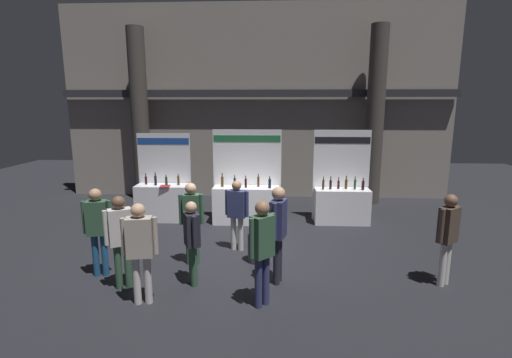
# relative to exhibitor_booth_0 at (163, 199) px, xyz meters

# --- Properties ---
(ground_plane) EXTENTS (26.72, 26.72, 0.00)m
(ground_plane) POSITION_rel_exhibitor_booth_0_xyz_m (2.51, -2.20, -0.62)
(ground_plane) COLOR black
(hall_colonnade) EXTENTS (13.36, 1.18, 6.57)m
(hall_colonnade) POSITION_rel_exhibitor_booth_0_xyz_m (2.51, 2.93, 2.61)
(hall_colonnade) COLOR gray
(hall_colonnade) RESTS_ON ground_plane
(exhibitor_booth_0) EXTENTS (1.52, 0.72, 2.45)m
(exhibitor_booth_0) POSITION_rel_exhibitor_booth_0_xyz_m (0.00, 0.00, 0.00)
(exhibitor_booth_0) COLOR white
(exhibitor_booth_0) RESTS_ON ground_plane
(exhibitor_booth_1) EXTENTS (1.91, 0.66, 2.57)m
(exhibitor_booth_1) POSITION_rel_exhibitor_booth_0_xyz_m (2.39, -0.12, 0.01)
(exhibitor_booth_1) COLOR white
(exhibitor_booth_1) RESTS_ON ground_plane
(exhibitor_booth_2) EXTENTS (1.57, 0.66, 2.56)m
(exhibitor_booth_2) POSITION_rel_exhibitor_booth_0_xyz_m (5.04, 0.02, -0.01)
(exhibitor_booth_2) COLOR white
(exhibitor_booth_2) RESTS_ON ground_plane
(trash_bin) EXTENTS (0.36, 0.36, 0.63)m
(trash_bin) POSITION_rel_exhibitor_booth_0_xyz_m (2.81, -2.79, -0.31)
(trash_bin) COLOR #38383D
(trash_bin) RESTS_ON ground_plane
(visitor_0) EXTENTS (0.54, 0.30, 1.72)m
(visitor_0) POSITION_rel_exhibitor_booth_0_xyz_m (-0.15, -3.60, 0.41)
(visitor_0) COLOR navy
(visitor_0) RESTS_ON ground_plane
(visitor_1) EXTENTS (0.54, 0.32, 1.60)m
(visitor_1) POSITION_rel_exhibitor_booth_0_xyz_m (2.34, -2.16, 0.33)
(visitor_1) COLOR silver
(visitor_1) RESTS_ON ground_plane
(visitor_2) EXTENTS (0.50, 0.38, 1.71)m
(visitor_2) POSITION_rel_exhibitor_booth_0_xyz_m (0.49, -4.07, 0.39)
(visitor_2) COLOR #33563D
(visitor_2) RESTS_ON ground_plane
(visitor_3) EXTENTS (0.50, 0.24, 1.71)m
(visitor_3) POSITION_rel_exhibitor_booth_0_xyz_m (1.50, -2.96, 0.38)
(visitor_3) COLOR #33563D
(visitor_3) RESTS_ON ground_plane
(visitor_4) EXTENTS (0.36, 0.47, 1.57)m
(visitor_4) POSITION_rel_exhibitor_booth_0_xyz_m (1.71, -3.87, 0.30)
(visitor_4) COLOR #33563D
(visitor_4) RESTS_ON ground_plane
(visitor_5) EXTENTS (0.41, 0.41, 1.78)m
(visitor_5) POSITION_rel_exhibitor_booth_0_xyz_m (3.00, -4.55, 0.44)
(visitor_5) COLOR navy
(visitor_5) RESTS_ON ground_plane
(visitor_6) EXTENTS (0.44, 0.40, 1.71)m
(visitor_6) POSITION_rel_exhibitor_booth_0_xyz_m (6.29, -3.64, 0.39)
(visitor_6) COLOR silver
(visitor_6) RESTS_ON ground_plane
(visitor_7) EXTENTS (0.33, 0.52, 1.82)m
(visitor_7) POSITION_rel_exhibitor_booth_0_xyz_m (3.26, -3.71, 0.48)
(visitor_7) COLOR #23232D
(visitor_7) RESTS_ON ground_plane
(visitor_8) EXTENTS (0.57, 0.31, 1.72)m
(visitor_8) POSITION_rel_exhibitor_booth_0_xyz_m (1.02, -4.58, 0.42)
(visitor_8) COLOR silver
(visitor_8) RESTS_ON ground_plane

